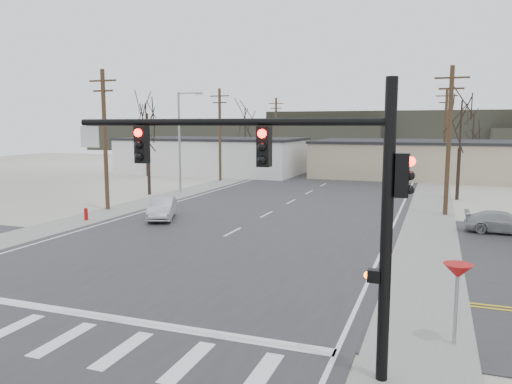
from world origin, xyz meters
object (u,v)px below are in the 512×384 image
Objects in this scene: sedan_crossing at (162,208)px; traffic_signal_mast at (307,186)px; fire_hydrant at (86,214)px; car_far_a at (342,167)px; car_parked_silver at (503,223)px; car_far_b at (360,162)px.

traffic_signal_mast is at bearing -72.69° from sedan_crossing.
fire_hydrant is 0.18× the size of car_far_a.
traffic_signal_mast reaches higher than car_far_a.
car_far_a reaches higher than sedan_crossing.
traffic_signal_mast is 53.03m from car_far_a.
car_parked_silver is (20.38, 2.87, -0.10)m from sedan_crossing.
car_far_a is (5.22, 35.86, 0.02)m from sedan_crossing.
traffic_signal_mast is 61.07m from car_far_b.
car_far_a is at bearing 58.90° from sedan_crossing.
fire_hydrant is at bearing 141.87° from traffic_signal_mast.
traffic_signal_mast is 21.72m from sedan_crossing.
car_far_b reaches higher than sedan_crossing.
car_far_a is at bearing 26.32° from car_parked_silver.
sedan_crossing is at bearing 130.12° from traffic_signal_mast.
car_far_a is 1.14× the size of car_far_b.
car_far_a is at bearing 99.29° from traffic_signal_mast.
traffic_signal_mast reaches higher than car_far_b.
fire_hydrant is 0.21× the size of car_parked_silver.
car_parked_silver reaches higher than fire_hydrant.
fire_hydrant is 39.17m from car_far_a.
car_far_b is 1.03× the size of car_parked_silver.
traffic_signal_mast is at bearing -83.29° from car_far_b.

